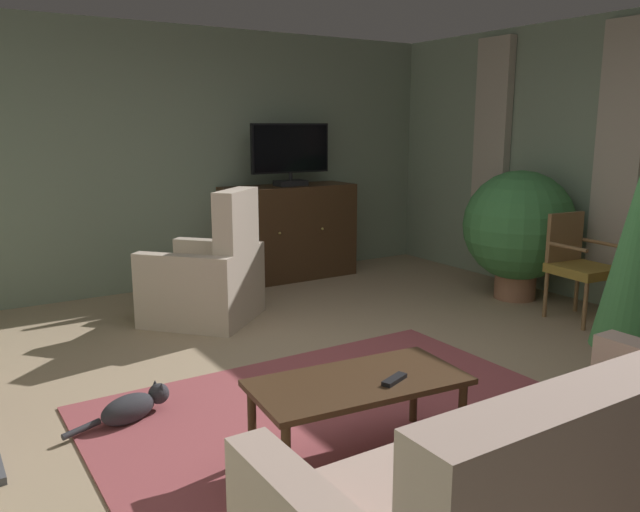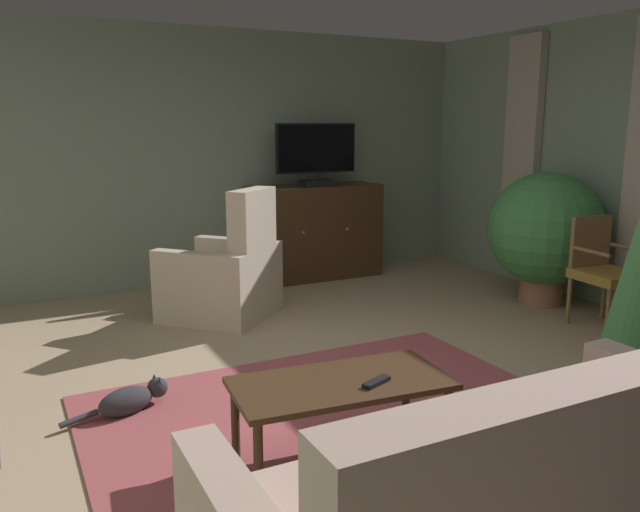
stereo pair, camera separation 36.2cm
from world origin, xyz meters
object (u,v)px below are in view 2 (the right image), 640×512
(television, at_px, (316,153))
(tv_remote, at_px, (376,382))
(armchair_near_window, at_px, (225,278))
(cat, at_px, (130,399))
(coffee_table, at_px, (341,390))
(potted_plant_on_hearth_side, at_px, (545,231))
(tv_cabinet, at_px, (314,234))
(side_chair_beside_plant, at_px, (603,268))

(television, bearing_deg, tv_remote, -112.44)
(armchair_near_window, relative_size, cat, 1.85)
(tv_remote, relative_size, cat, 0.26)
(coffee_table, relative_size, potted_plant_on_hearth_side, 0.90)
(tv_cabinet, bearing_deg, coffee_table, -114.57)
(armchair_near_window, xyz_separation_m, side_chair_beside_plant, (2.74, -1.69, 0.15))
(tv_cabinet, bearing_deg, potted_plant_on_hearth_side, -53.09)
(side_chair_beside_plant, bearing_deg, armchair_near_window, 148.35)
(television, height_order, potted_plant_on_hearth_side, television)
(television, xyz_separation_m, cat, (-2.50, -2.52, -1.30))
(tv_cabinet, distance_m, television, 0.89)
(television, xyz_separation_m, coffee_table, (-1.66, -3.57, -1.00))
(potted_plant_on_hearth_side, bearing_deg, television, 127.68)
(tv_remote, height_order, potted_plant_on_hearth_side, potted_plant_on_hearth_side)
(tv_remote, height_order, armchair_near_window, armchair_near_window)
(tv_cabinet, xyz_separation_m, side_chair_beside_plant, (1.37, -2.68, 0.01))
(television, xyz_separation_m, armchair_near_window, (-1.37, -0.94, -1.03))
(tv_remote, distance_m, potted_plant_on_hearth_side, 3.49)
(tv_cabinet, xyz_separation_m, cat, (-2.50, -2.57, -0.41))
(tv_cabinet, bearing_deg, side_chair_beside_plant, -62.92)
(side_chair_beside_plant, xyz_separation_m, potted_plant_on_hearth_side, (0.09, 0.74, 0.20))
(tv_cabinet, xyz_separation_m, coffee_table, (-1.66, -3.62, -0.10))
(side_chair_beside_plant, height_order, potted_plant_on_hearth_side, potted_plant_on_hearth_side)
(armchair_near_window, bearing_deg, tv_cabinet, 35.83)
(tv_cabinet, relative_size, armchair_near_window, 1.24)
(cat, bearing_deg, tv_remote, -50.00)
(tv_cabinet, bearing_deg, armchair_near_window, -144.17)
(coffee_table, xyz_separation_m, tv_remote, (0.13, -0.12, 0.06))
(armchair_near_window, bearing_deg, cat, -125.50)
(tv_cabinet, height_order, side_chair_beside_plant, tv_cabinet)
(tv_cabinet, height_order, armchair_near_window, armchair_near_window)
(armchair_near_window, height_order, side_chair_beside_plant, armchair_near_window)
(tv_remote, height_order, side_chair_beside_plant, side_chair_beside_plant)
(armchair_near_window, bearing_deg, coffee_table, -96.20)
(coffee_table, xyz_separation_m, armchair_near_window, (0.29, 2.63, -0.04))
(cat, bearing_deg, coffee_table, -51.11)
(television, height_order, side_chair_beside_plant, television)
(tv_cabinet, distance_m, tv_remote, 4.04)
(tv_remote, bearing_deg, side_chair_beside_plant, -0.84)
(coffee_table, distance_m, tv_remote, 0.19)
(tv_remote, xyz_separation_m, armchair_near_window, (0.15, 2.75, -0.10))
(television, height_order, cat, television)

